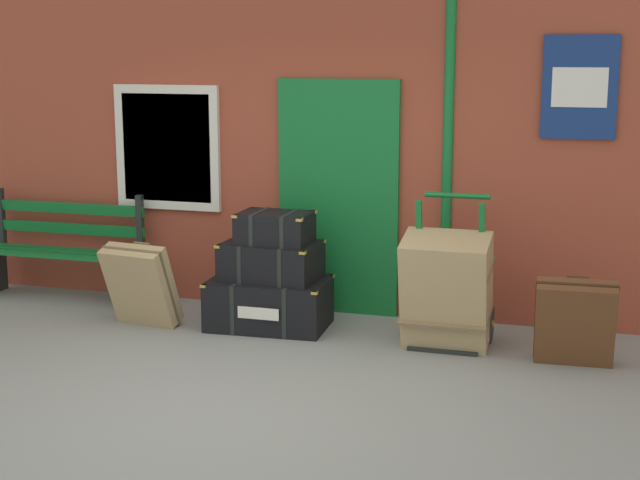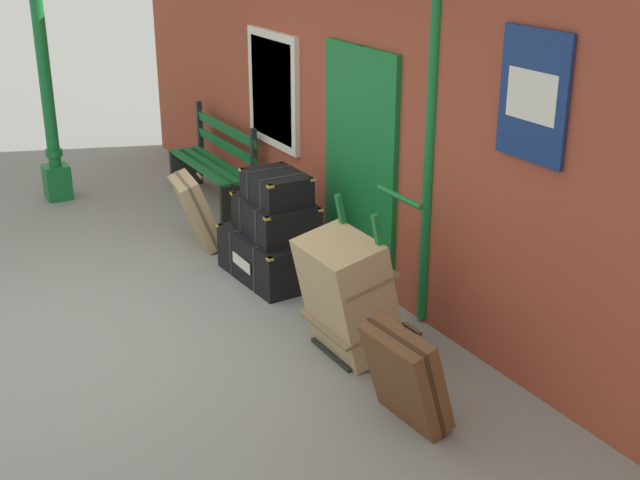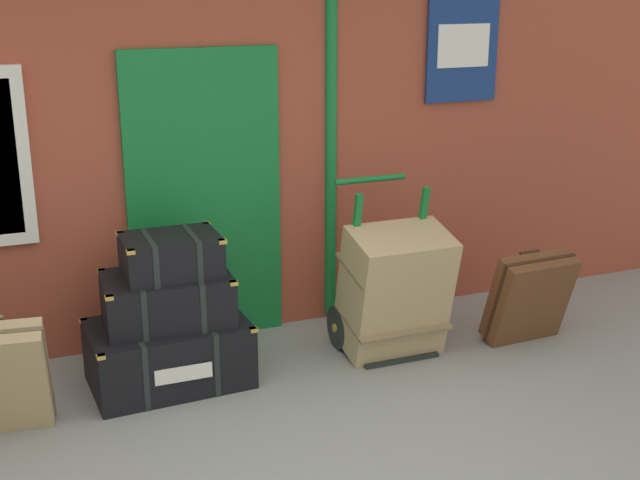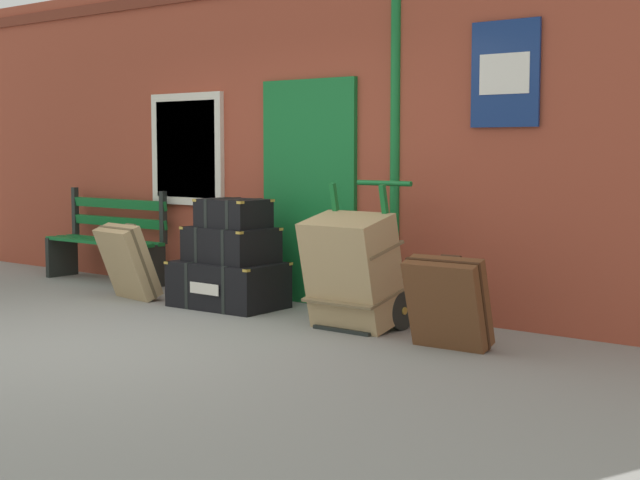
{
  "view_description": "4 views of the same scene",
  "coord_description": "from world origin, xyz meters",
  "px_view_note": "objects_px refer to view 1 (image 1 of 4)",
  "views": [
    {
      "loc": [
        2.37,
        -5.67,
        2.37
      ],
      "look_at": [
        0.08,
        1.94,
        0.76
      ],
      "focal_mm": 53.57,
      "sensor_mm": 36.0,
      "label": 1
    },
    {
      "loc": [
        6.09,
        -1.35,
        3.15
      ],
      "look_at": [
        0.44,
        1.84,
        0.61
      ],
      "focal_mm": 47.72,
      "sensor_mm": 36.0,
      "label": 2
    },
    {
      "loc": [
        -1.27,
        -3.26,
        2.58
      ],
      "look_at": [
        0.74,
        1.84,
        0.84
      ],
      "focal_mm": 47.62,
      "sensor_mm": 36.0,
      "label": 3
    },
    {
      "loc": [
        5.82,
        -4.4,
        1.47
      ],
      "look_at": [
        0.88,
        1.64,
        0.71
      ],
      "focal_mm": 53.44,
      "sensor_mm": 36.0,
      "label": 4
    }
  ],
  "objects_px": {
    "steamer_trunk_base": "(269,303)",
    "suitcase_caramel": "(575,322)",
    "steamer_trunk_top": "(275,228)",
    "steamer_trunk_middle": "(271,261)",
    "suitcase_charcoal": "(141,285)",
    "porters_trolley": "(449,310)",
    "platform_bench": "(63,252)",
    "large_brown_trunk": "(447,290)"
  },
  "relations": [
    {
      "from": "steamer_trunk_base",
      "to": "steamer_trunk_middle",
      "type": "bearing_deg",
      "value": 59.99
    },
    {
      "from": "suitcase_charcoal",
      "to": "porters_trolley",
      "type": "bearing_deg",
      "value": 7.41
    },
    {
      "from": "steamer_trunk_base",
      "to": "steamer_trunk_middle",
      "type": "relative_size",
      "value": 1.25
    },
    {
      "from": "platform_bench",
      "to": "steamer_trunk_top",
      "type": "bearing_deg",
      "value": -8.75
    },
    {
      "from": "platform_bench",
      "to": "steamer_trunk_middle",
      "type": "distance_m",
      "value": 2.27
    },
    {
      "from": "porters_trolley",
      "to": "suitcase_charcoal",
      "type": "relative_size",
      "value": 1.62
    },
    {
      "from": "porters_trolley",
      "to": "suitcase_caramel",
      "type": "bearing_deg",
      "value": -18.74
    },
    {
      "from": "steamer_trunk_base",
      "to": "suitcase_caramel",
      "type": "height_order",
      "value": "suitcase_caramel"
    },
    {
      "from": "steamer_trunk_base",
      "to": "steamer_trunk_top",
      "type": "height_order",
      "value": "steamer_trunk_top"
    },
    {
      "from": "steamer_trunk_top",
      "to": "large_brown_trunk",
      "type": "height_order",
      "value": "steamer_trunk_top"
    },
    {
      "from": "large_brown_trunk",
      "to": "suitcase_caramel",
      "type": "bearing_deg",
      "value": -9.31
    },
    {
      "from": "large_brown_trunk",
      "to": "suitcase_charcoal",
      "type": "distance_m",
      "value": 2.61
    },
    {
      "from": "platform_bench",
      "to": "steamer_trunk_base",
      "type": "xyz_separation_m",
      "value": [
        2.23,
        -0.37,
        -0.23
      ]
    },
    {
      "from": "platform_bench",
      "to": "large_brown_trunk",
      "type": "xyz_separation_m",
      "value": [
        3.78,
        -0.52,
        0.03
      ]
    },
    {
      "from": "suitcase_caramel",
      "to": "suitcase_charcoal",
      "type": "xyz_separation_m",
      "value": [
        -3.6,
        0.0,
        0.03
      ]
    },
    {
      "from": "platform_bench",
      "to": "steamer_trunk_base",
      "type": "bearing_deg",
      "value": -9.46
    },
    {
      "from": "large_brown_trunk",
      "to": "suitcase_caramel",
      "type": "xyz_separation_m",
      "value": [
        1.0,
        -0.16,
        -0.13
      ]
    },
    {
      "from": "steamer_trunk_middle",
      "to": "platform_bench",
      "type": "bearing_deg",
      "value": 171.23
    },
    {
      "from": "steamer_trunk_base",
      "to": "suitcase_caramel",
      "type": "xyz_separation_m",
      "value": [
        2.55,
        -0.31,
        0.13
      ]
    },
    {
      "from": "porters_trolley",
      "to": "suitcase_charcoal",
      "type": "height_order",
      "value": "porters_trolley"
    },
    {
      "from": "steamer_trunk_middle",
      "to": "suitcase_charcoal",
      "type": "relative_size",
      "value": 1.13
    },
    {
      "from": "steamer_trunk_middle",
      "to": "suitcase_charcoal",
      "type": "bearing_deg",
      "value": -162.35
    },
    {
      "from": "steamer_trunk_base",
      "to": "suitcase_caramel",
      "type": "distance_m",
      "value": 2.58
    },
    {
      "from": "steamer_trunk_base",
      "to": "steamer_trunk_middle",
      "type": "distance_m",
      "value": 0.37
    },
    {
      "from": "steamer_trunk_base",
      "to": "steamer_trunk_top",
      "type": "relative_size",
      "value": 1.71
    },
    {
      "from": "porters_trolley",
      "to": "large_brown_trunk",
      "type": "bearing_deg",
      "value": -90.0
    },
    {
      "from": "platform_bench",
      "to": "large_brown_trunk",
      "type": "distance_m",
      "value": 3.82
    },
    {
      "from": "steamer_trunk_middle",
      "to": "steamer_trunk_top",
      "type": "height_order",
      "value": "steamer_trunk_top"
    },
    {
      "from": "large_brown_trunk",
      "to": "suitcase_charcoal",
      "type": "bearing_deg",
      "value": -176.41
    },
    {
      "from": "platform_bench",
      "to": "porters_trolley",
      "type": "xyz_separation_m",
      "value": [
        3.78,
        -0.35,
        -0.17
      ]
    },
    {
      "from": "suitcase_caramel",
      "to": "suitcase_charcoal",
      "type": "relative_size",
      "value": 0.94
    },
    {
      "from": "steamer_trunk_base",
      "to": "steamer_trunk_top",
      "type": "bearing_deg",
      "value": 20.72
    },
    {
      "from": "suitcase_caramel",
      "to": "steamer_trunk_top",
      "type": "bearing_deg",
      "value": 172.38
    },
    {
      "from": "porters_trolley",
      "to": "large_brown_trunk",
      "type": "relative_size",
      "value": 1.25
    },
    {
      "from": "large_brown_trunk",
      "to": "suitcase_caramel",
      "type": "relative_size",
      "value": 1.38
    },
    {
      "from": "large_brown_trunk",
      "to": "steamer_trunk_base",
      "type": "bearing_deg",
      "value": 174.48
    },
    {
      "from": "steamer_trunk_middle",
      "to": "large_brown_trunk",
      "type": "xyz_separation_m",
      "value": [
        1.54,
        -0.18,
        -0.1
      ]
    },
    {
      "from": "large_brown_trunk",
      "to": "suitcase_charcoal",
      "type": "height_order",
      "value": "large_brown_trunk"
    },
    {
      "from": "large_brown_trunk",
      "to": "porters_trolley",
      "type": "bearing_deg",
      "value": 90.0
    },
    {
      "from": "steamer_trunk_middle",
      "to": "steamer_trunk_top",
      "type": "distance_m",
      "value": 0.29
    },
    {
      "from": "porters_trolley",
      "to": "platform_bench",
      "type": "bearing_deg",
      "value": 174.77
    },
    {
      "from": "suitcase_charcoal",
      "to": "platform_bench",
      "type": "bearing_deg",
      "value": 149.84
    }
  ]
}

